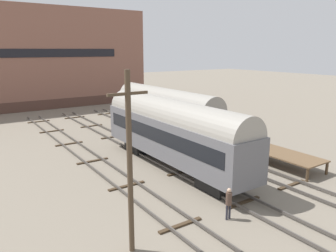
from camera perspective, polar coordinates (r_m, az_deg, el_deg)
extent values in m
plane|color=slate|center=(22.21, 7.22, -10.34)|extent=(200.00, 200.00, 0.00)
cube|color=#4C4742|center=(19.34, -5.00, -13.41)|extent=(0.08, 60.00, 0.16)
cube|color=#4C4742|center=(20.00, -1.33, -12.43)|extent=(0.08, 60.00, 0.16)
cube|color=#3D2D1E|center=(17.51, 2.18, -16.88)|extent=(2.60, 0.24, 0.10)
cube|color=#3D2D1E|center=(22.11, -7.21, -10.31)|extent=(2.60, 0.24, 0.10)
cube|color=#3D2D1E|center=(27.26, -13.00, -5.96)|extent=(2.60, 0.24, 0.10)
cube|color=#3D2D1E|center=(32.70, -16.85, -2.99)|extent=(2.60, 0.24, 0.10)
cube|color=#3D2D1E|center=(38.31, -19.58, -0.86)|extent=(2.60, 0.24, 0.10)
cube|color=#3D2D1E|center=(44.02, -21.60, 0.71)|extent=(2.60, 0.24, 0.10)
cube|color=#4C4742|center=(21.71, 5.78, -10.36)|extent=(0.08, 60.00, 0.16)
cube|color=#4C4742|center=(22.59, 8.62, -9.48)|extent=(0.08, 60.00, 0.16)
cube|color=#3D2D1E|center=(20.26, 12.96, -12.84)|extent=(2.60, 0.24, 0.10)
cube|color=#3D2D1E|center=(24.34, 2.52, -7.97)|extent=(2.60, 0.24, 0.10)
cube|color=#3D2D1E|center=(29.10, -4.56, -4.43)|extent=(2.60, 0.24, 0.10)
cube|color=#3D2D1E|center=(34.25, -9.54, -1.88)|extent=(2.60, 0.24, 0.10)
cube|color=#3D2D1E|center=(39.64, -13.19, 0.01)|extent=(2.60, 0.24, 0.10)
cube|color=#3D2D1E|center=(45.18, -15.95, 1.44)|extent=(2.60, 0.24, 0.10)
cube|color=#4C4742|center=(24.71, 14.05, -7.72)|extent=(0.08, 60.00, 0.16)
cube|color=#4C4742|center=(25.74, 16.20, -7.00)|extent=(0.08, 60.00, 0.16)
cube|color=#3D2D1E|center=(23.58, 20.70, -9.56)|extent=(2.60, 0.24, 0.10)
cube|color=#3D2D1E|center=(27.17, 10.34, -5.90)|extent=(2.60, 0.24, 0.10)
cube|color=#3D2D1E|center=(31.50, 2.70, -3.03)|extent=(2.60, 0.24, 0.10)
cube|color=#3D2D1E|center=(36.31, -2.98, -0.85)|extent=(2.60, 0.24, 0.10)
cube|color=#3D2D1E|center=(41.44, -7.28, 0.82)|extent=(2.60, 0.24, 0.10)
cube|color=#3D2D1E|center=(46.77, -10.63, 2.10)|extent=(2.60, 0.24, 0.10)
cube|color=black|center=(29.30, -4.97, -3.39)|extent=(1.80, 2.40, 1.00)
cube|color=black|center=(21.52, 8.56, -9.73)|extent=(1.80, 2.40, 1.00)
cube|color=slate|center=(24.63, 0.73, -1.85)|extent=(2.92, 15.60, 2.88)
cube|color=black|center=(24.55, 0.73, -1.07)|extent=(2.96, 14.35, 1.04)
cylinder|color=gray|center=(24.30, 0.74, 1.43)|extent=(2.77, 15.29, 2.77)
cube|color=black|center=(38.06, -4.70, 0.47)|extent=(1.80, 2.40, 1.00)
cube|color=black|center=(30.01, 4.78, -2.99)|extent=(1.80, 2.40, 1.00)
cube|color=#192342|center=(33.51, -0.53, 1.99)|extent=(2.91, 15.40, 2.67)
cube|color=black|center=(33.45, -0.53, 2.52)|extent=(2.95, 14.17, 0.96)
cylinder|color=gray|center=(33.27, -0.54, 4.24)|extent=(2.76, 15.10, 2.76)
cube|color=brown|center=(28.20, 15.52, -3.45)|extent=(2.66, 10.89, 0.10)
cylinder|color=brown|center=(24.50, 23.11, -7.86)|extent=(0.20, 0.20, 0.94)
cylinder|color=brown|center=(26.44, 25.93, -6.63)|extent=(0.20, 0.20, 0.94)
cylinder|color=brown|center=(31.10, 6.62, -2.51)|extent=(0.20, 0.20, 0.94)
cylinder|color=brown|center=(32.64, 9.77, -1.86)|extent=(0.20, 0.20, 0.94)
cylinder|color=brown|center=(27.49, 13.85, -4.92)|extent=(0.20, 0.20, 0.94)
cylinder|color=brown|center=(29.23, 16.97, -4.03)|extent=(0.20, 0.20, 0.94)
cube|color=brown|center=(28.98, 12.38, -1.84)|extent=(1.40, 0.40, 0.06)
cube|color=brown|center=(29.03, 12.16, -1.29)|extent=(1.40, 0.06, 0.45)
cube|color=black|center=(28.62, 11.53, -2.47)|extent=(0.06, 0.40, 0.40)
cube|color=black|center=(29.46, 13.15, -2.10)|extent=(0.06, 0.40, 0.40)
cylinder|color=#282833|center=(18.16, 10.21, -14.60)|extent=(0.12, 0.12, 0.84)
cylinder|color=#282833|center=(18.29, 10.67, -14.41)|extent=(0.12, 0.12, 0.84)
cylinder|color=#4C382D|center=(17.88, 10.55, -12.31)|extent=(0.32, 0.32, 0.70)
sphere|color=tan|center=(17.69, 10.61, -10.95)|extent=(0.23, 0.23, 0.23)
cylinder|color=#473828|center=(14.01, -6.68, -6.90)|extent=(0.24, 0.24, 8.06)
cube|color=#473828|center=(13.29, -7.03, 5.61)|extent=(1.80, 0.12, 0.12)
cube|color=#4F342A|center=(58.55, -23.41, 4.14)|extent=(36.84, 13.13, 1.52)
cube|color=brown|center=(57.99, -24.10, 11.56)|extent=(36.84, 13.13, 13.67)
cube|color=black|center=(51.51, -22.72, 11.63)|extent=(25.78, 0.10, 1.20)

